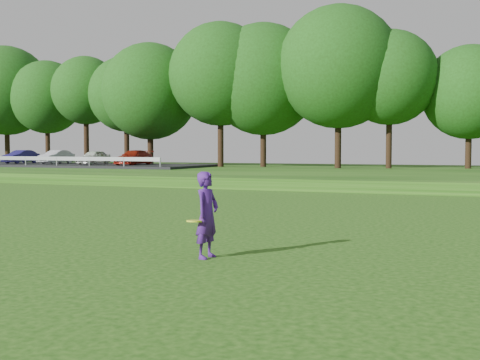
% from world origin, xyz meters
% --- Properties ---
extents(berm, '(130.00, 30.00, 0.60)m').
position_xyz_m(berm, '(0.00, 34.00, 0.30)').
color(berm, '#143D0B').
rests_on(berm, ground).
extents(walking_path, '(130.00, 1.60, 0.04)m').
position_xyz_m(walking_path, '(0.00, 20.00, 0.02)').
color(walking_path, gray).
rests_on(walking_path, ground).
extents(treeline, '(104.00, 7.00, 15.00)m').
position_xyz_m(treeline, '(0.00, 38.00, 8.10)').
color(treeline, '#1A400E').
rests_on(treeline, berm).
extents(parking_lot, '(24.00, 9.00, 1.38)m').
position_xyz_m(parking_lot, '(-23.74, 32.78, 0.98)').
color(parking_lot, black).
rests_on(parking_lot, berm).
extents(woman, '(0.51, 0.74, 1.68)m').
position_xyz_m(woman, '(4.36, 1.05, 0.84)').
color(woman, '#461B79').
rests_on(woman, ground).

